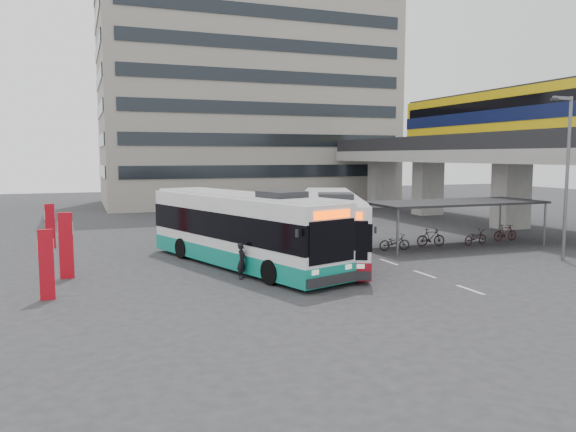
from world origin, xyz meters
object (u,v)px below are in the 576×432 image
object	(u,v)px
pedestrian	(242,261)
bus_teal	(241,230)
bus_main	(331,227)
lamp_post	(566,168)

from	to	relation	value
pedestrian	bus_teal	bearing A→B (deg)	19.61
bus_main	pedestrian	size ratio (longest dim) A/B	7.80
bus_teal	lamp_post	distance (m)	15.78
bus_main	pedestrian	bearing A→B (deg)	-130.32
lamp_post	bus_main	bearing A→B (deg)	151.74
bus_teal	pedestrian	size ratio (longest dim) A/B	8.26
bus_teal	pedestrian	bearing A→B (deg)	-123.55
pedestrian	bus_main	bearing A→B (deg)	-26.95
bus_main	pedestrian	world-z (taller)	bus_main
bus_teal	lamp_post	bearing A→B (deg)	-33.84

